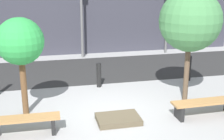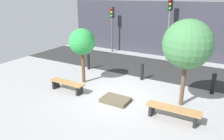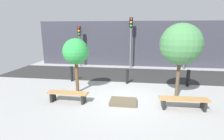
{
  "view_description": "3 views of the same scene",
  "coord_description": "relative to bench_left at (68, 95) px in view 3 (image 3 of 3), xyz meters",
  "views": [
    {
      "loc": [
        -1.86,
        -7.96,
        3.74
      ],
      "look_at": [
        -0.1,
        -0.18,
        1.37
      ],
      "focal_mm": 50.0,
      "sensor_mm": 36.0,
      "label": 1
    },
    {
      "loc": [
        3.97,
        -7.74,
        4.28
      ],
      "look_at": [
        -0.23,
        -0.39,
        1.33
      ],
      "focal_mm": 35.0,
      "sensor_mm": 36.0,
      "label": 2
    },
    {
      "loc": [
        0.51,
        -7.62,
        3.19
      ],
      "look_at": [
        -0.59,
        0.15,
        1.33
      ],
      "focal_mm": 28.0,
      "sensor_mm": 36.0,
      "label": 3
    }
  ],
  "objects": [
    {
      "name": "planter_bed",
      "position": [
        2.45,
        0.2,
        -0.26
      ],
      "size": [
        1.16,
        0.83,
        0.14
      ],
      "primitive_type": "cube",
      "color": "brown",
      "rests_on": "ground"
    },
    {
      "name": "traffic_light_mid_west",
      "position": [
        2.45,
        7.44,
        2.45
      ],
      "size": [
        0.28,
        0.27,
        4.06
      ],
      "color": "#5E5E5E",
      "rests_on": "ground"
    },
    {
      "name": "building_facade",
      "position": [
        2.45,
        8.41,
        1.58
      ],
      "size": [
        16.2,
        0.5,
        3.82
      ],
      "primitive_type": "cube",
      "color": "#33333D",
      "rests_on": "ground"
    },
    {
      "name": "bench_left",
      "position": [
        0.0,
        0.0,
        0.0
      ],
      "size": [
        1.8,
        0.44,
        0.47
      ],
      "rotation": [
        0.0,
        0.0,
        -0.02
      ],
      "color": "black",
      "rests_on": "ground"
    },
    {
      "name": "traffic_light_mid_east",
      "position": [
        6.75,
        7.44,
        2.11
      ],
      "size": [
        0.28,
        0.27,
        3.53
      ],
      "color": "#5B5B5B",
      "rests_on": "ground"
    },
    {
      "name": "tree_behind_right_bench",
      "position": [
        4.91,
        1.28,
        2.17
      ],
      "size": [
        1.87,
        1.87,
        3.45
      ],
      "color": "brown",
      "rests_on": "ground"
    },
    {
      "name": "traffic_light_west",
      "position": [
        -1.85,
        7.44,
        2.02
      ],
      "size": [
        0.28,
        0.27,
        3.4
      ],
      "color": "#4D4D4D",
      "rests_on": "ground"
    },
    {
      "name": "bollard_center",
      "position": [
        5.88,
        3.07,
        0.14
      ],
      "size": [
        0.19,
        0.19,
        0.94
      ],
      "primitive_type": "cylinder",
      "color": "black",
      "rests_on": "ground"
    },
    {
      "name": "bollard_far_left",
      "position": [
        -0.98,
        3.07,
        0.14
      ],
      "size": [
        0.16,
        0.16,
        0.95
      ],
      "primitive_type": "cylinder",
      "color": "black",
      "rests_on": "ground"
    },
    {
      "name": "bench_right",
      "position": [
        4.91,
        0.0,
        0.0
      ],
      "size": [
        1.94,
        0.48,
        0.46
      ],
      "rotation": [
        0.0,
        0.0,
        0.02
      ],
      "color": "black",
      "rests_on": "ground"
    },
    {
      "name": "tree_behind_left_bench",
      "position": [
        0.0,
        1.28,
        1.74
      ],
      "size": [
        1.28,
        1.28,
        2.75
      ],
      "color": "brown",
      "rests_on": "ground"
    },
    {
      "name": "road_strip",
      "position": [
        2.45,
        5.24,
        -0.33
      ],
      "size": [
        18.0,
        3.84,
        0.01
      ],
      "primitive_type": "cube",
      "color": "#2A2A2A",
      "rests_on": "ground"
    },
    {
      "name": "bollard_left",
      "position": [
        2.45,
        3.07,
        0.1
      ],
      "size": [
        0.17,
        0.17,
        0.87
      ],
      "primitive_type": "cylinder",
      "color": "black",
      "rests_on": "ground"
    },
    {
      "name": "ground_plane",
      "position": [
        2.45,
        0.7,
        -0.34
      ],
      "size": [
        18.0,
        18.0,
        0.0
      ],
      "primitive_type": "plane",
      "color": "gray"
    }
  ]
}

